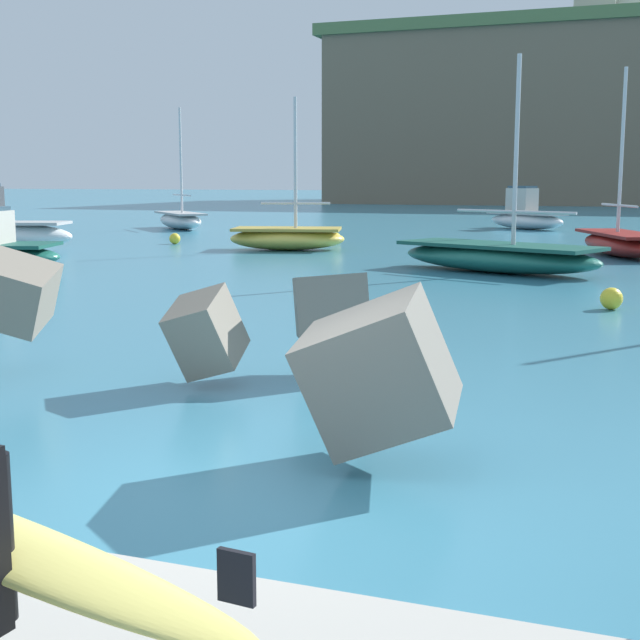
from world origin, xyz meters
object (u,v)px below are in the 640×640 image
Objects in this scene: boat_far_right at (525,216)px; station_building_central at (596,14)px; boat_near_left at (498,256)px; mooring_buoy_outer at (336,238)px; boat_near_centre at (621,242)px; mooring_buoy_inner at (175,239)px; station_building_east at (617,9)px; boat_mid_left at (180,219)px; boat_far_centre at (287,237)px; mooring_buoy_middle at (611,299)px.

boat_far_right is 61.58m from station_building_central.
boat_near_left reaches higher than mooring_buoy_outer.
boat_near_centre is 16.86m from mooring_buoy_inner.
boat_far_right is at bearing 66.18° from mooring_buoy_outer.
boat_near_centre is 80.89m from station_building_east.
station_building_central is at bearing 85.58° from mooring_buoy_outer.
boat_near_centre reaches higher than boat_mid_left.
boat_mid_left reaches higher than mooring_buoy_inner.
boat_far_centre is at bearing -98.92° from mooring_buoy_outer.
boat_far_right is at bearing 53.35° from mooring_buoy_inner.
mooring_buoy_inner is (-5.32, 1.19, -0.24)m from boat_far_centre.
boat_far_right is 65.85m from station_building_east.
station_building_central reaches higher than boat_far_right.
mooring_buoy_inner is at bearing 142.71° from mooring_buoy_middle.
boat_far_centre is (-11.54, -1.40, 0.00)m from boat_near_centre.
station_building_east is (2.05, 4.12, 1.09)m from station_building_central.
boat_far_right is (16.88, 6.06, 0.19)m from boat_mid_left.
boat_mid_left is at bearing -160.25° from boat_far_right.
boat_near_centre is 1.14× the size of boat_far_centre.
boat_far_centre is 82.57m from station_building_east.
boat_mid_left reaches higher than boat_far_right.
boat_mid_left is 0.77× the size of station_building_central.
station_building_east is at bearing 84.28° from mooring_buoy_outer.
station_building_central reaches higher than boat_mid_left.
boat_near_left is 14.71× the size of mooring_buoy_outer.
boat_far_centre is (10.44, -10.93, -0.04)m from boat_mid_left.
boat_mid_left is at bearing 139.40° from boat_near_left.
station_building_central is (-5.57, 87.05, 20.29)m from mooring_buoy_middle.
boat_near_centre is 14.15× the size of mooring_buoy_inner.
boat_near_centre is at bearing -12.03° from mooring_buoy_outer.
boat_near_left is 14.71× the size of mooring_buoy_inner.
station_building_east reaches higher than boat_far_right.
boat_far_centre is 12.40× the size of mooring_buoy_inner.
mooring_buoy_inner is at bearing -99.78° from station_building_east.
mooring_buoy_middle is at bearing -37.29° from mooring_buoy_inner.
station_building_central is at bearing 91.67° from boat_near_left.
mooring_buoy_outer is at bearing 131.17° from boat_near_left.
station_building_central is (-0.32, 58.30, 19.83)m from boat_far_right.
station_building_east reaches higher than mooring_buoy_inner.
boat_near_centre is at bearing 6.91° from boat_far_centre.
station_building_central is (6.11, 75.29, 20.05)m from boat_far_centre.
boat_far_centre is 0.67× the size of station_building_east.
station_building_central is at bearing -116.42° from station_building_east.
boat_near_centre reaches higher than mooring_buoy_inner.
boat_far_centre is 1.14× the size of boat_far_right.
boat_near_centre is 16.41m from boat_far_right.
station_building_central is at bearing 75.58° from boat_mid_left.
station_building_east reaches higher than boat_near_centre.
mooring_buoy_middle is at bearing -45.72° from boat_mid_left.
station_building_central is (5.53, 71.55, 20.29)m from mooring_buoy_outer.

